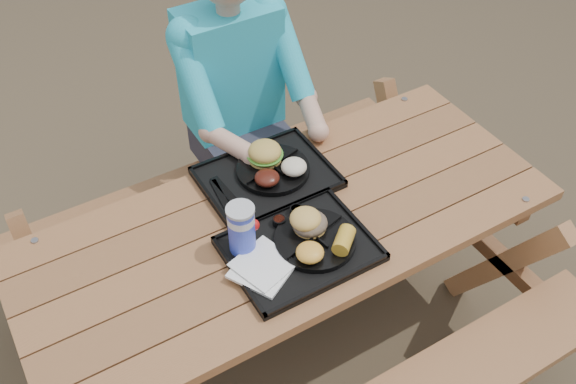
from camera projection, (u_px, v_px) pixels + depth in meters
ground at (288, 343)px, 2.66m from camera, size 60.00×60.00×0.00m
picnic_table at (288, 288)px, 2.39m from camera, size 1.80×1.49×0.75m
tray_near at (299, 250)px, 2.03m from camera, size 0.45×0.35×0.02m
tray_far at (267, 178)px, 2.26m from camera, size 0.45×0.35×0.02m
plate_near at (315, 240)px, 2.03m from camera, size 0.26×0.26×0.02m
plate_far at (273, 169)px, 2.26m from camera, size 0.26×0.26×0.02m
napkin_stack at (263, 268)px, 1.95m from camera, size 0.23×0.23×0.02m
soda_cup at (242, 230)px, 1.96m from camera, size 0.08×0.08×0.17m
condiment_bbq at (279, 221)px, 2.08m from camera, size 0.04×0.04×0.03m
condiment_mustard at (297, 211)px, 2.11m from camera, size 0.04×0.04×0.03m
sandwich at (310, 216)px, 2.01m from camera, size 0.11×0.11×0.11m
mac_cheese at (310, 252)px, 1.95m from camera, size 0.09×0.09×0.04m
corn_cob at (344, 240)px, 1.98m from camera, size 0.13×0.13×0.05m
cutlery_far at (225, 191)px, 2.20m from camera, size 0.04×0.16×0.01m
burger at (265, 148)px, 2.25m from camera, size 0.12×0.12×0.11m
baked_beans at (267, 178)px, 2.19m from camera, size 0.09×0.09×0.04m
potato_salad at (294, 167)px, 2.22m from camera, size 0.09×0.09×0.05m
diner at (236, 117)px, 2.71m from camera, size 0.48×0.84×1.28m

